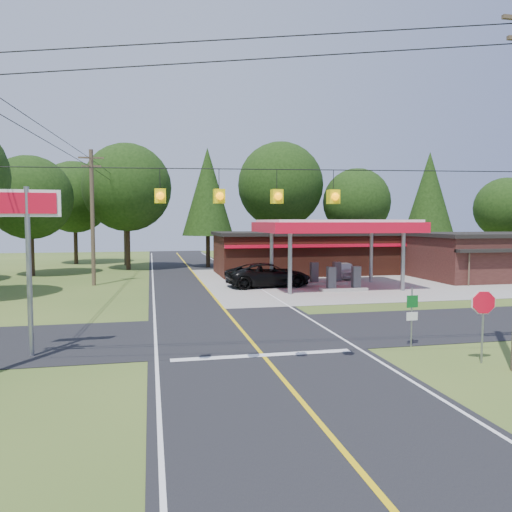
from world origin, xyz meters
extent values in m
plane|color=#3B581F|center=(0.00, 0.00, 0.00)|extent=(120.00, 120.00, 0.00)
cube|color=black|center=(0.00, 0.00, 0.01)|extent=(8.00, 120.00, 0.02)
cube|color=black|center=(0.00, 0.00, 0.01)|extent=(70.00, 7.00, 0.02)
cube|color=yellow|center=(0.00, 0.00, 0.03)|extent=(0.15, 110.00, 0.00)
cylinder|color=gray|center=(5.00, 10.50, 2.10)|extent=(0.28, 0.28, 4.20)
cylinder|color=gray|center=(5.00, 15.50, 2.10)|extent=(0.28, 0.28, 4.20)
cylinder|color=gray|center=(13.00, 10.50, 2.10)|extent=(0.28, 0.28, 4.20)
cylinder|color=gray|center=(13.00, 15.50, 2.10)|extent=(0.28, 0.28, 4.20)
cube|color=red|center=(9.00, 13.00, 4.35)|extent=(10.60, 7.40, 0.70)
cube|color=white|center=(9.00, 13.00, 4.75)|extent=(10.00, 7.00, 0.25)
cube|color=#9E9B93|center=(9.00, 11.20, 0.13)|extent=(3.20, 0.90, 0.22)
cube|color=#3F3F44|center=(8.10, 11.20, 0.95)|extent=(0.55, 0.45, 1.50)
cube|color=#3F3F44|center=(9.90, 11.20, 0.95)|extent=(0.55, 0.45, 1.50)
cube|color=#9E9B93|center=(9.00, 14.80, 0.13)|extent=(3.20, 0.90, 0.22)
cube|color=#3F3F44|center=(8.10, 14.80, 0.95)|extent=(0.55, 0.45, 1.50)
cube|color=#3F3F44|center=(9.90, 14.80, 0.95)|extent=(0.55, 0.45, 1.50)
cube|color=#502216|center=(10.00, 23.00, 1.75)|extent=(16.00, 7.00, 3.50)
cube|color=black|center=(10.00, 23.00, 3.65)|extent=(16.40, 7.40, 0.30)
cube|color=red|center=(10.00, 19.40, 2.70)|extent=(16.00, 0.50, 0.25)
cylinder|color=#473828|center=(-8.00, 18.00, 5.00)|extent=(0.30, 0.30, 10.00)
cube|color=#473828|center=(-8.00, 18.00, 9.40)|extent=(1.80, 0.12, 0.12)
cube|color=#473828|center=(-8.00, 18.00, 8.80)|extent=(1.40, 0.12, 0.12)
cylinder|color=#473828|center=(-6.50, 35.00, 4.75)|extent=(0.30, 0.30, 9.50)
cube|color=yellow|center=(-3.55, -5.70, 5.50)|extent=(0.32, 0.32, 0.42)
cube|color=yellow|center=(-1.85, -5.90, 5.50)|extent=(0.32, 0.32, 0.42)
cube|color=yellow|center=(-0.15, -6.10, 5.50)|extent=(0.32, 0.32, 0.42)
cube|color=yellow|center=(1.55, -6.30, 5.50)|extent=(0.32, 0.32, 0.42)
cylinder|color=#332316|center=(-14.00, 26.00, 1.98)|extent=(0.44, 0.44, 3.96)
sphere|color=black|center=(-14.00, 26.00, 6.82)|extent=(7.26, 7.26, 7.26)
cylinder|color=#332316|center=(-6.00, 30.00, 2.34)|extent=(0.44, 0.44, 4.68)
sphere|color=black|center=(-6.00, 30.00, 8.06)|extent=(8.58, 8.58, 8.58)
cylinder|color=#332316|center=(2.00, 31.00, 2.16)|extent=(0.44, 0.44, 4.32)
cone|color=black|center=(2.00, 31.00, 7.80)|extent=(5.28, 5.28, 9.00)
cylinder|color=#332316|center=(10.00, 32.00, 2.52)|extent=(0.44, 0.44, 5.04)
sphere|color=black|center=(10.00, 32.00, 8.68)|extent=(9.24, 9.24, 9.24)
cylinder|color=#332316|center=(18.00, 30.00, 1.98)|extent=(0.44, 0.44, 3.96)
sphere|color=black|center=(18.00, 30.00, 6.82)|extent=(7.26, 7.26, 7.26)
cylinder|color=#332316|center=(26.00, 29.00, 2.16)|extent=(0.44, 0.44, 4.32)
cone|color=black|center=(26.00, 29.00, 7.80)|extent=(5.28, 5.28, 9.00)
cylinder|color=#332316|center=(34.00, 27.00, 1.80)|extent=(0.44, 0.44, 3.60)
sphere|color=black|center=(34.00, 27.00, 6.20)|extent=(6.60, 6.60, 6.60)
cylinder|color=#332316|center=(-12.00, 38.00, 2.16)|extent=(0.44, 0.44, 4.32)
sphere|color=black|center=(-12.00, 38.00, 7.44)|extent=(7.92, 7.92, 7.92)
imported|color=black|center=(4.50, 14.50, 0.86)|extent=(6.72, 6.72, 1.72)
imported|color=silver|center=(12.00, 18.30, 0.68)|extent=(4.48, 4.48, 1.36)
cylinder|color=gray|center=(-8.00, -2.00, 2.98)|extent=(0.18, 0.18, 5.96)
cube|color=white|center=(-8.00, -2.00, 5.39)|extent=(2.21, 0.17, 0.94)
cube|color=red|center=(-8.00, -2.05, 5.39)|extent=(1.95, 0.14, 0.72)
cylinder|color=gray|center=(7.00, -6.00, 1.18)|extent=(0.07, 0.07, 2.36)
cylinder|color=gray|center=(5.80, -3.50, 1.13)|extent=(0.06, 0.06, 2.27)
cube|color=#0C591E|center=(5.80, -3.54, 1.74)|extent=(0.46, 0.06, 0.46)
cube|color=white|center=(5.80, -3.54, 1.18)|extent=(0.46, 0.06, 0.31)
camera|label=1|loc=(-3.85, -20.54, 4.77)|focal=35.00mm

